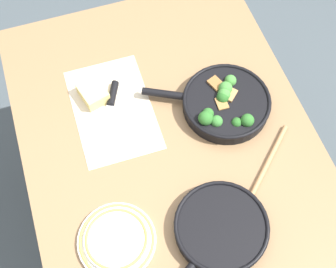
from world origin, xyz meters
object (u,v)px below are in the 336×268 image
(cheese_block, at_px, (93,93))
(dinner_plate_stack, at_px, (117,240))
(skillet_broccoli, at_px, (225,103))
(skillet_eggs, at_px, (220,228))
(wooden_spoon, at_px, (253,193))
(grater_knife, at_px, (110,106))

(cheese_block, height_order, dinner_plate_stack, cheese_block)
(cheese_block, distance_m, dinner_plate_stack, 0.48)
(skillet_broccoli, bearing_deg, skillet_eggs, 94.19)
(cheese_block, xyz_separation_m, dinner_plate_stack, (0.47, -0.05, -0.01))
(skillet_broccoli, distance_m, wooden_spoon, 0.30)
(skillet_eggs, bearing_deg, dinner_plate_stack, -46.00)
(grater_knife, xyz_separation_m, cheese_block, (-0.05, -0.04, 0.01))
(dinner_plate_stack, bearing_deg, wooden_spoon, 91.62)
(wooden_spoon, relative_size, dinner_plate_stack, 1.46)
(skillet_eggs, relative_size, dinner_plate_stack, 1.71)
(skillet_eggs, distance_m, dinner_plate_stack, 0.28)
(skillet_broccoli, distance_m, cheese_block, 0.41)
(grater_knife, bearing_deg, cheese_block, -116.82)
(skillet_eggs, xyz_separation_m, dinner_plate_stack, (-0.06, -0.28, -0.01))
(grater_knife, bearing_deg, wooden_spoon, 62.66)
(cheese_block, bearing_deg, wooden_spoon, 37.32)
(skillet_broccoli, xyz_separation_m, skillet_eggs, (0.37, -0.16, -0.01))
(dinner_plate_stack, bearing_deg, skillet_eggs, 77.64)
(skillet_broccoli, relative_size, skillet_eggs, 1.03)
(skillet_broccoli, relative_size, grater_knife, 1.60)
(grater_knife, height_order, dinner_plate_stack, dinner_plate_stack)
(grater_knife, height_order, cheese_block, cheese_block)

